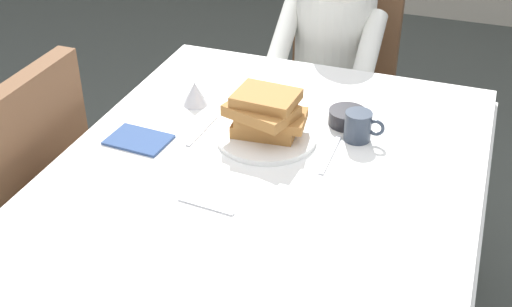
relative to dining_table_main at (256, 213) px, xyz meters
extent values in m
cube|color=white|center=(0.00, 0.00, 0.07)|extent=(1.10, 1.50, 0.04)
cube|color=white|center=(0.00, 0.76, -0.04)|extent=(1.10, 0.01, 0.18)
cube|color=white|center=(-0.56, 0.00, -0.04)|extent=(0.01, 1.50, 0.18)
cube|color=white|center=(0.56, 0.00, -0.04)|extent=(0.01, 1.50, 0.18)
cylinder|color=brown|center=(-0.47, 0.67, -0.30)|extent=(0.07, 0.07, 0.70)
cylinder|color=brown|center=(0.47, 0.67, -0.30)|extent=(0.07, 0.07, 0.70)
cube|color=brown|center=(-0.06, 1.07, -0.23)|extent=(0.44, 0.44, 0.05)
cube|color=brown|center=(-0.06, 1.27, 0.04)|extent=(0.44, 0.06, 0.48)
cylinder|color=#2D2319|center=(0.12, 0.89, -0.45)|extent=(0.04, 0.04, 0.40)
cylinder|color=#2D2319|center=(-0.24, 0.89, -0.45)|extent=(0.04, 0.04, 0.40)
cylinder|color=#2D2319|center=(0.12, 1.25, -0.45)|extent=(0.04, 0.04, 0.40)
cylinder|color=#2D2319|center=(-0.24, 1.25, -0.45)|extent=(0.04, 0.04, 0.40)
cylinder|color=silver|center=(-0.06, 1.05, 0.03)|extent=(0.30, 0.30, 0.46)
cylinder|color=silver|center=(0.10, 0.91, 0.10)|extent=(0.08, 0.29, 0.23)
cylinder|color=silver|center=(-0.22, 0.91, 0.10)|extent=(0.08, 0.29, 0.23)
cylinder|color=#383D51|center=(0.02, 0.87, -0.43)|extent=(0.10, 0.10, 0.45)
cylinder|color=#383D51|center=(-0.14, 0.87, -0.43)|extent=(0.10, 0.10, 0.45)
cube|color=brown|center=(-0.67, 0.00, 0.04)|extent=(0.06, 0.44, 0.48)
cylinder|color=#2D2319|center=(-1.05, 0.18, -0.45)|extent=(0.04, 0.04, 0.40)
cylinder|color=#2D2319|center=(-0.69, 0.18, -0.45)|extent=(0.04, 0.04, 0.40)
cylinder|color=white|center=(-0.05, 0.22, 0.10)|extent=(0.28, 0.28, 0.02)
cube|color=#A36B33|center=(-0.05, 0.23, 0.12)|extent=(0.18, 0.12, 0.04)
cube|color=#A36B33|center=(-0.04, 0.23, 0.16)|extent=(0.20, 0.14, 0.03)
cube|color=#A36B33|center=(-0.06, 0.21, 0.19)|extent=(0.21, 0.18, 0.03)
cube|color=#A36B33|center=(-0.05, 0.23, 0.22)|extent=(0.18, 0.14, 0.03)
cylinder|color=#333D4C|center=(0.19, 0.31, 0.13)|extent=(0.08, 0.08, 0.08)
torus|color=#333D4C|center=(0.24, 0.31, 0.14)|extent=(0.05, 0.01, 0.05)
cylinder|color=black|center=(0.15, 0.38, 0.11)|extent=(0.11, 0.11, 0.04)
cone|color=silver|center=(-0.32, 0.34, 0.13)|extent=(0.08, 0.08, 0.07)
cube|color=silver|center=(-0.24, 0.20, 0.09)|extent=(0.02, 0.18, 0.00)
cube|color=silver|center=(0.14, 0.20, 0.09)|extent=(0.01, 0.20, 0.00)
cube|color=silver|center=(-0.08, -0.13, 0.09)|extent=(0.15, 0.03, 0.00)
cube|color=#334C7F|center=(-0.38, 0.09, 0.09)|extent=(0.18, 0.13, 0.01)
camera|label=1|loc=(0.47, -1.32, 1.08)|focal=47.14mm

